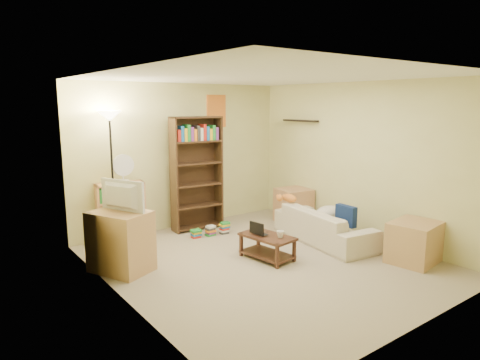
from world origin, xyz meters
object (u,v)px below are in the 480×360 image
object	(u,v)px
television	(118,196)
side_table	(294,206)
floor_lamp	(111,139)
tall_bookshelf	(197,171)
coffee_table	(267,245)
laptop	(262,233)
short_bookshelf	(121,212)
end_cabinet	(414,242)
tabby_cat	(287,198)
mug	(280,234)
sofa	(324,225)
tv_stand	(121,241)
desk_fan	(123,168)

from	to	relation	value
television	side_table	bearing A→B (deg)	-108.71
floor_lamp	tall_bookshelf	bearing A→B (deg)	-2.89
coffee_table	laptop	xyz separation A→B (m)	(-0.01, 0.11, 0.15)
short_bookshelf	end_cabinet	xyz separation A→B (m)	(2.88, -3.29, -0.19)
laptop	side_table	bearing A→B (deg)	-53.76
end_cabinet	tabby_cat	bearing A→B (deg)	102.49
tall_bookshelf	end_cabinet	size ratio (longest dim) A/B	2.88
laptop	coffee_table	bearing A→B (deg)	-170.49
side_table	coffee_table	bearing A→B (deg)	-144.45
mug	end_cabinet	distance (m)	1.85
short_bookshelf	sofa	bearing A→B (deg)	-27.92
laptop	floor_lamp	size ratio (longest dim) A/B	0.15
coffee_table	laptop	distance (m)	0.18
mug	floor_lamp	bearing A→B (deg)	126.22
floor_lamp	tv_stand	bearing A→B (deg)	-107.07
mug	desk_fan	size ratio (longest dim) A/B	0.24
tall_bookshelf	television	bearing A→B (deg)	-144.86
tabby_cat	tall_bookshelf	bearing A→B (deg)	135.55
coffee_table	side_table	bearing A→B (deg)	27.75
television	tall_bookshelf	distance (m)	2.07
mug	end_cabinet	world-z (taller)	end_cabinet
television	side_table	xyz separation A→B (m)	(3.42, 0.35, -0.68)
television	floor_lamp	bearing A→B (deg)	-41.61
mug	short_bookshelf	xyz separation A→B (m)	(-1.41, 2.17, 0.08)
mug	television	size ratio (longest dim) A/B	0.16
laptop	mug	xyz separation A→B (m)	(0.09, -0.29, 0.04)
laptop	floor_lamp	world-z (taller)	floor_lamp
sofa	coffee_table	xyz separation A→B (m)	(-1.22, -0.05, -0.06)
tabby_cat	television	xyz separation A→B (m)	(-2.89, 0.04, 0.40)
sofa	mug	size ratio (longest dim) A/B	17.75
laptop	end_cabinet	size ratio (longest dim) A/B	0.44
tabby_cat	end_cabinet	size ratio (longest dim) A/B	0.62
tv_stand	side_table	size ratio (longest dim) A/B	1.28
mug	desk_fan	distance (m)	2.64
end_cabinet	tv_stand	bearing A→B (deg)	147.86
sofa	tv_stand	world-z (taller)	tv_stand
side_table	tall_bookshelf	bearing A→B (deg)	156.99
television	floor_lamp	xyz separation A→B (m)	(0.34, 1.12, 0.64)
desk_fan	side_table	distance (m)	3.12
short_bookshelf	floor_lamp	world-z (taller)	floor_lamp
television	tall_bookshelf	world-z (taller)	tall_bookshelf
sofa	tabby_cat	xyz separation A→B (m)	(-0.13, 0.72, 0.33)
coffee_table	tall_bookshelf	size ratio (longest dim) A/B	0.42
mug	floor_lamp	size ratio (longest dim) A/B	0.05
laptop	side_table	distance (m)	1.94
tv_stand	television	world-z (taller)	television
sofa	coffee_table	distance (m)	1.22
television	desk_fan	distance (m)	1.26
short_bookshelf	end_cabinet	size ratio (longest dim) A/B	1.39
laptop	short_bookshelf	xyz separation A→B (m)	(-1.32, 1.88, 0.12)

